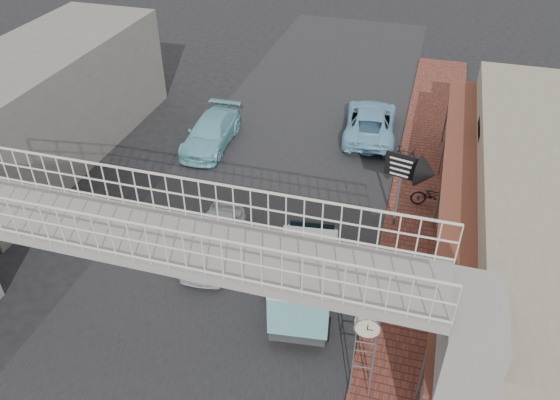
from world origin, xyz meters
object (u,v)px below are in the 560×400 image
Objects in this scene: angkot_van at (305,274)px; motorcycle_far at (404,157)px; dark_sedan at (297,254)px; arrow_sign at (424,173)px; white_hatchback at (214,240)px; angkot_far at (211,132)px; angkot_curb at (370,122)px; street_clock at (367,329)px; motorcycle_near at (434,195)px.

angkot_van is 2.46× the size of motorcycle_far.
arrow_sign is at bearing 41.11° from dark_sedan.
angkot_far is (-3.18, 7.55, -0.00)m from white_hatchback.
white_hatchback reaches higher than dark_sedan.
white_hatchback is 0.76× the size of angkot_curb.
angkot_far reaches higher than motorcycle_far.
angkot_curb is 15.24m from street_clock.
street_clock reaches higher than angkot_curb.
angkot_far is 15.16m from street_clock.
angkot_van is 1.32× the size of arrow_sign.
white_hatchback is 3.12m from dark_sedan.
street_clock is (6.12, -4.27, 1.86)m from white_hatchback.
white_hatchback is 1.38× the size of street_clock.
angkot_far is 11.02m from motorcycle_near.
angkot_van is at bearing -26.30° from white_hatchback.
angkot_far reaches higher than motorcycle_near.
angkot_van is at bearing 124.76° from street_clock.
arrow_sign reaches higher than motorcycle_near.
dark_sedan is at bearing 104.89° from angkot_van.
white_hatchback is 2.29× the size of motorcycle_far.
dark_sedan is (3.12, 0.17, -0.05)m from white_hatchback.
white_hatchback is 8.19m from angkot_far.
motorcycle_near is at bearing 117.04° from angkot_curb.
arrow_sign is (3.87, 3.20, 2.13)m from dark_sedan.
angkot_curb is 6.45m from motorcycle_near.
angkot_van is 2.30× the size of motorcycle_near.
angkot_curb is at bearing 80.90° from angkot_van.
angkot_curb reaches higher than angkot_far.
arrow_sign reaches higher than motorcycle_far.
dark_sedan is 1.19× the size of arrow_sign.
street_clock reaches higher than dark_sedan.
angkot_van reaches higher than angkot_far.
angkot_curb is at bearing 92.60° from street_clock.
angkot_curb is (1.03, 10.55, 0.09)m from dark_sedan.
angkot_van is at bearing -54.53° from angkot_far.
motorcycle_far is at bearing 70.26° from dark_sedan.
dark_sedan is 0.83× the size of angkot_far.
dark_sedan is at bearing -127.93° from arrow_sign.
street_clock is at bearing -163.83° from motorcycle_far.
motorcycle_far is 0.54× the size of arrow_sign.
motorcycle_far is 5.08m from arrow_sign.
angkot_far is 9.31m from motorcycle_far.
angkot_far is 11.18m from arrow_sign.
angkot_curb is 2.79× the size of motorcycle_near.
arrow_sign is at bearing -24.61° from angkot_far.
arrow_sign is at bearing 20.44° from white_hatchback.
angkot_van reaches higher than motorcycle_far.
angkot_curb reaches higher than dark_sedan.
angkot_van is 7.78m from motorcycle_near.
motorcycle_near is 2.97m from arrow_sign.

